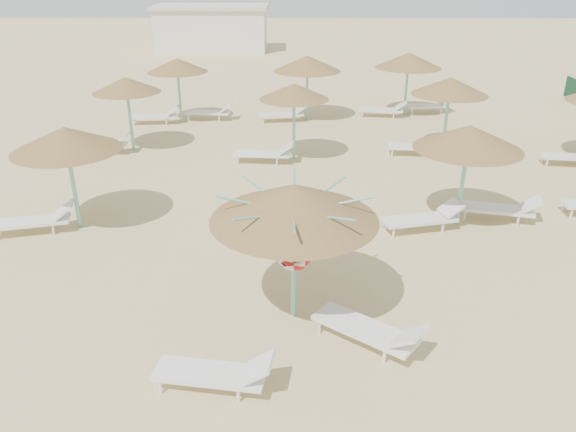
{
  "coord_description": "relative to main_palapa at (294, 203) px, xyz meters",
  "views": [
    {
      "loc": [
        0.13,
        -8.92,
        6.44
      ],
      "look_at": [
        0.02,
        2.2,
        1.3
      ],
      "focal_mm": 35.0,
      "sensor_mm": 36.0,
      "label": 1
    }
  ],
  "objects": [
    {
      "name": "service_hut",
      "position": [
        -6.15,
        34.66,
        -0.78
      ],
      "size": [
        8.4,
        4.4,
        3.25
      ],
      "color": "silver",
      "rests_on": "ground"
    },
    {
      "name": "lounger_main_b",
      "position": [
        1.39,
        -0.98,
        -2.06
      ],
      "size": [
        2.04,
        1.76,
        0.76
      ],
      "rotation": [
        0.0,
        0.0,
        -0.65
      ],
      "color": "silver",
      "rests_on": "ground"
    },
    {
      "name": "lounger_main_a",
      "position": [
        -1.23,
        -2.12,
        -2.08
      ],
      "size": [
        2.02,
        0.86,
        0.71
      ],
      "rotation": [
        0.0,
        0.0,
        -0.14
      ],
      "color": "silver",
      "rests_on": "ground"
    },
    {
      "name": "main_palapa",
      "position": [
        0.0,
        0.0,
        0.0
      ],
      "size": [
        3.11,
        3.11,
        2.78
      ],
      "color": "#6BBAAE",
      "rests_on": "ground"
    },
    {
      "name": "palapa_field",
      "position": [
        2.49,
        9.8,
        -0.11
      ],
      "size": [
        19.79,
        14.42,
        2.72
      ],
      "color": "#6BBAAE",
      "rests_on": "ground"
    },
    {
      "name": "ground",
      "position": [
        -0.15,
        -0.34,
        -2.42
      ],
      "size": [
        120.0,
        120.0,
        0.0
      ],
      "primitive_type": "plane",
      "color": "tan",
      "rests_on": "ground"
    }
  ]
}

